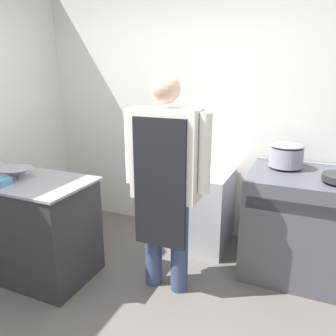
{
  "coord_description": "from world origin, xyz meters",
  "views": [
    {
      "loc": [
        1.13,
        -1.45,
        1.73
      ],
      "look_at": [
        0.06,
        1.01,
        0.95
      ],
      "focal_mm": 35.0,
      "sensor_mm": 36.0,
      "label": 1
    }
  ],
  "objects": [
    {
      "name": "wall_back",
      "position": [
        0.0,
        1.86,
        1.35
      ],
      "size": [
        8.0,
        0.05,
        2.7
      ],
      "color": "silver",
      "rests_on": "ground_plane"
    },
    {
      "name": "wall_left",
      "position": [
        -1.78,
        1.0,
        1.35
      ],
      "size": [
        0.05,
        8.0,
        2.7
      ],
      "color": "silver",
      "rests_on": "ground_plane"
    },
    {
      "name": "prep_counter",
      "position": [
        -1.07,
        0.46,
        0.44
      ],
      "size": [
        1.26,
        0.63,
        0.87
      ],
      "color": "#2D2D33",
      "rests_on": "ground_plane"
    },
    {
      "name": "stove",
      "position": [
        1.2,
        1.4,
        0.46
      ],
      "size": [
        1.01,
        0.76,
        0.93
      ],
      "color": "#4C4F56",
      "rests_on": "ground_plane"
    },
    {
      "name": "fridge_unit",
      "position": [
        0.18,
        1.51,
        0.39
      ],
      "size": [
        0.62,
        0.59,
        0.79
      ],
      "color": "silver",
      "rests_on": "ground_plane"
    },
    {
      "name": "person_cook",
      "position": [
        0.16,
        0.73,
        0.99
      ],
      "size": [
        0.69,
        0.24,
        1.72
      ],
      "color": "#38476B",
      "rests_on": "ground_plane"
    },
    {
      "name": "mixing_bowl",
      "position": [
        -1.09,
        0.46,
        0.92
      ],
      "size": [
        0.27,
        0.27,
        0.09
      ],
      "color": "gray",
      "rests_on": "prep_counter"
    },
    {
      "name": "plastic_tub",
      "position": [
        -1.04,
        0.27,
        0.9
      ],
      "size": [
        0.11,
        0.11,
        0.06
      ],
      "color": "teal",
      "rests_on": "prep_counter"
    },
    {
      "name": "stock_pot",
      "position": [
        0.97,
        1.53,
        1.04
      ],
      "size": [
        0.29,
        0.29,
        0.21
      ],
      "color": "gray",
      "rests_on": "stove"
    }
  ]
}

